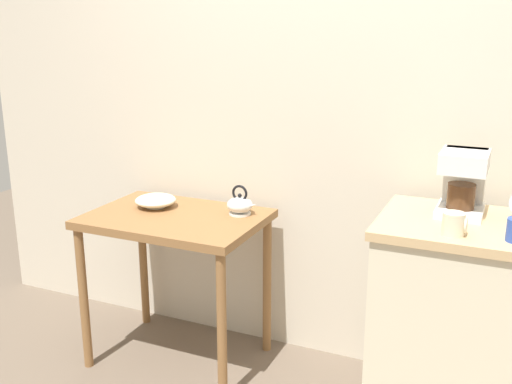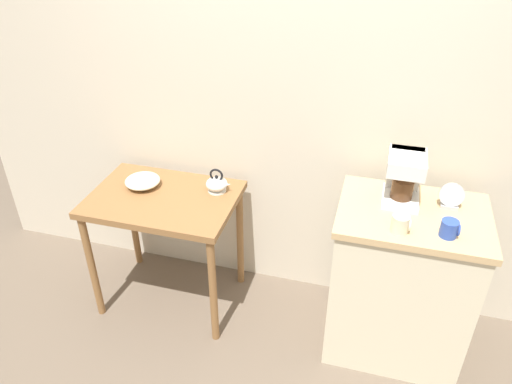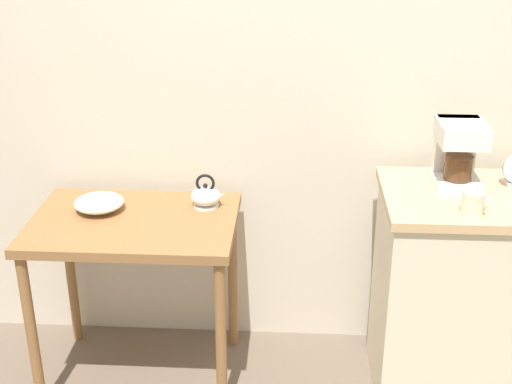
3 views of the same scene
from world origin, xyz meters
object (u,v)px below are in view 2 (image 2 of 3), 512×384
(bowl_stoneware, at_px, (143,181))
(table_clock, at_px, (451,197))
(teakettle, at_px, (217,184))
(mug_blue, at_px, (450,229))
(mug_small_cream, at_px, (401,224))
(coffee_maker, at_px, (404,175))

(bowl_stoneware, relative_size, table_clock, 1.57)
(teakettle, xyz_separation_m, table_clock, (1.25, -0.06, 0.16))
(mug_blue, bearing_deg, mug_small_cream, -174.13)
(coffee_maker, xyz_separation_m, table_clock, (0.24, -0.01, -0.08))
(mug_small_cream, height_order, mug_blue, mug_small_cream)
(coffee_maker, bearing_deg, teakettle, 177.68)
(bowl_stoneware, relative_size, mug_blue, 2.41)
(coffee_maker, xyz_separation_m, mug_small_cream, (0.01, -0.29, -0.10))
(teakettle, relative_size, coffee_maker, 0.59)
(bowl_stoneware, bearing_deg, mug_small_cream, -10.24)
(teakettle, bearing_deg, coffee_maker, -2.32)
(mug_small_cream, bearing_deg, bowl_stoneware, 169.76)
(table_clock, bearing_deg, teakettle, 177.45)
(mug_small_cream, distance_m, mug_blue, 0.22)
(teakettle, xyz_separation_m, mug_blue, (1.24, -0.31, 0.14))
(mug_small_cream, bearing_deg, coffee_maker, 91.02)
(bowl_stoneware, relative_size, teakettle, 1.34)
(bowl_stoneware, xyz_separation_m, mug_small_cream, (1.46, -0.26, 0.16))
(mug_small_cream, height_order, table_clock, table_clock)
(bowl_stoneware, distance_m, table_clock, 1.70)
(teakettle, xyz_separation_m, mug_small_cream, (1.02, -0.33, 0.15))
(coffee_maker, bearing_deg, bowl_stoneware, -179.02)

